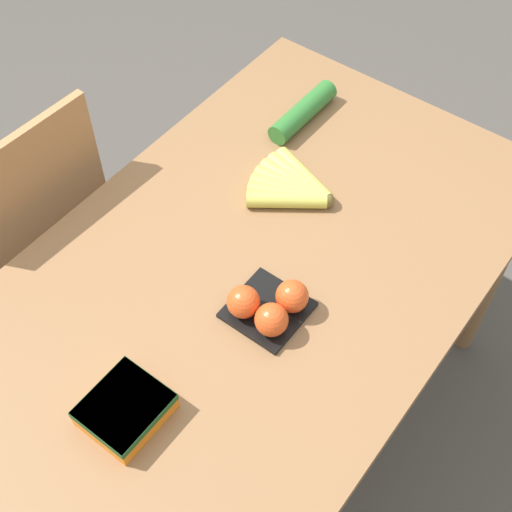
{
  "coord_description": "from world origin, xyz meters",
  "views": [
    {
      "loc": [
        -0.71,
        -0.54,
        1.97
      ],
      "look_at": [
        0.0,
        0.0,
        0.8
      ],
      "focal_mm": 50.0,
      "sensor_mm": 36.0,
      "label": 1
    }
  ],
  "objects_px": {
    "carrot_bag": "(125,409)",
    "cucumber_near": "(303,112)",
    "tomato_pack": "(269,307)",
    "chair": "(29,249)",
    "banana_bunch": "(293,187)"
  },
  "relations": [
    {
      "from": "cucumber_near",
      "to": "chair",
      "type": "bearing_deg",
      "value": 143.01
    },
    {
      "from": "chair",
      "to": "banana_bunch",
      "type": "height_order",
      "value": "chair"
    },
    {
      "from": "tomato_pack",
      "to": "cucumber_near",
      "type": "distance_m",
      "value": 0.59
    },
    {
      "from": "carrot_bag",
      "to": "cucumber_near",
      "type": "xyz_separation_m",
      "value": [
        0.84,
        0.2,
        -0.0
      ]
    },
    {
      "from": "chair",
      "to": "banana_bunch",
      "type": "bearing_deg",
      "value": 125.64
    },
    {
      "from": "chair",
      "to": "tomato_pack",
      "type": "relative_size",
      "value": 6.58
    },
    {
      "from": "chair",
      "to": "cucumber_near",
      "type": "xyz_separation_m",
      "value": [
        0.59,
        -0.44,
        0.29
      ]
    },
    {
      "from": "chair",
      "to": "tomato_pack",
      "type": "distance_m",
      "value": 0.79
    },
    {
      "from": "banana_bunch",
      "to": "tomato_pack",
      "type": "relative_size",
      "value": 1.34
    },
    {
      "from": "carrot_bag",
      "to": "tomato_pack",
      "type": "bearing_deg",
      "value": -13.49
    },
    {
      "from": "carrot_bag",
      "to": "banana_bunch",
      "type": "bearing_deg",
      "value": 6.9
    },
    {
      "from": "carrot_bag",
      "to": "cucumber_near",
      "type": "relative_size",
      "value": 0.65
    },
    {
      "from": "tomato_pack",
      "to": "carrot_bag",
      "type": "bearing_deg",
      "value": 166.51
    },
    {
      "from": "chair",
      "to": "cucumber_near",
      "type": "bearing_deg",
      "value": 145.18
    },
    {
      "from": "banana_bunch",
      "to": "carrot_bag",
      "type": "relative_size",
      "value": 1.36
    }
  ]
}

